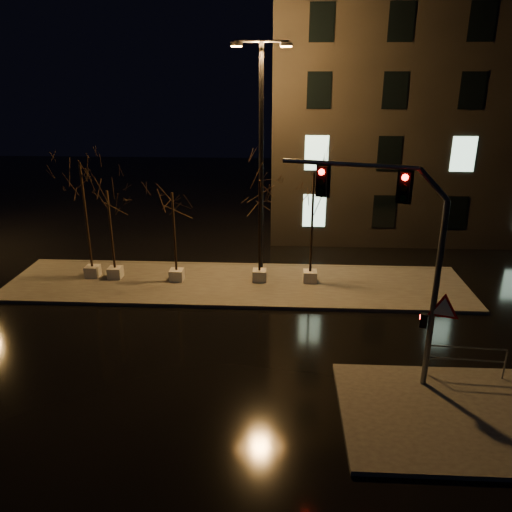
{
  "coord_description": "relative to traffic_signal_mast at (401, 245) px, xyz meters",
  "views": [
    {
      "loc": [
        2.13,
        -16.09,
        9.61
      ],
      "look_at": [
        1.14,
        2.52,
        2.8
      ],
      "focal_mm": 35.0,
      "sensor_mm": 36.0,
      "label": 1
    }
  ],
  "objects": [
    {
      "name": "ground",
      "position": [
        -5.75,
        1.65,
        -4.76
      ],
      "size": [
        90.0,
        90.0,
        0.0
      ],
      "primitive_type": "plane",
      "color": "black",
      "rests_on": "ground"
    },
    {
      "name": "median",
      "position": [
        -5.75,
        7.65,
        -4.68
      ],
      "size": [
        22.0,
        5.0,
        0.15
      ],
      "primitive_type": "cube",
      "color": "#44423D",
      "rests_on": "ground"
    },
    {
      "name": "sidewalk_corner",
      "position": [
        1.75,
        -1.85,
        -4.68
      ],
      "size": [
        7.0,
        5.0,
        0.15
      ],
      "primitive_type": "cube",
      "color": "#44423D",
      "rests_on": "ground"
    },
    {
      "name": "building",
      "position": [
        8.25,
        19.65,
        2.74
      ],
      "size": [
        25.0,
        12.0,
        15.0
      ],
      "primitive_type": "cube",
      "color": "black",
      "rests_on": "ground"
    },
    {
      "name": "tree_0",
      "position": [
        -12.93,
        8.04,
        -0.19
      ],
      "size": [
        1.8,
        1.8,
        5.82
      ],
      "color": "beige",
      "rests_on": "median"
    },
    {
      "name": "tree_1",
      "position": [
        -11.75,
        7.92,
        -1.2
      ],
      "size": [
        1.8,
        1.8,
        4.49
      ],
      "color": "beige",
      "rests_on": "median"
    },
    {
      "name": "tree_2",
      "position": [
        -8.67,
        7.78,
        -1.22
      ],
      "size": [
        1.8,
        1.8,
        4.46
      ],
      "color": "beige",
      "rests_on": "median"
    },
    {
      "name": "tree_3",
      "position": [
        -4.64,
        7.96,
        -0.76
      ],
      "size": [
        1.8,
        1.8,
        5.06
      ],
      "color": "beige",
      "rests_on": "median"
    },
    {
      "name": "tree_4",
      "position": [
        -2.2,
        7.95,
        -0.47
      ],
      "size": [
        1.8,
        1.8,
        5.45
      ],
      "color": "beige",
      "rests_on": "median"
    },
    {
      "name": "traffic_signal_mast",
      "position": [
        0.0,
        0.0,
        0.0
      ],
      "size": [
        5.49,
        1.84,
        7.01
      ],
      "rotation": [
        0.0,
        0.0,
        -0.3
      ],
      "color": "#585B5F",
      "rests_on": "sidewalk_corner"
    },
    {
      "name": "streetlight_main",
      "position": [
        -4.62,
        8.84,
        1.65
      ],
      "size": [
        2.72,
        0.58,
        10.85
      ],
      "rotation": [
        0.0,
        0.0,
        0.1
      ],
      "color": "black",
      "rests_on": "median"
    },
    {
      "name": "guard_rail_a",
      "position": [
        2.54,
        0.15,
        -3.9
      ],
      "size": [
        2.51,
        0.23,
        1.09
      ],
      "rotation": [
        0.0,
        0.0,
        -0.07
      ],
      "color": "#585B5F",
      "rests_on": "sidewalk_corner"
    }
  ]
}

